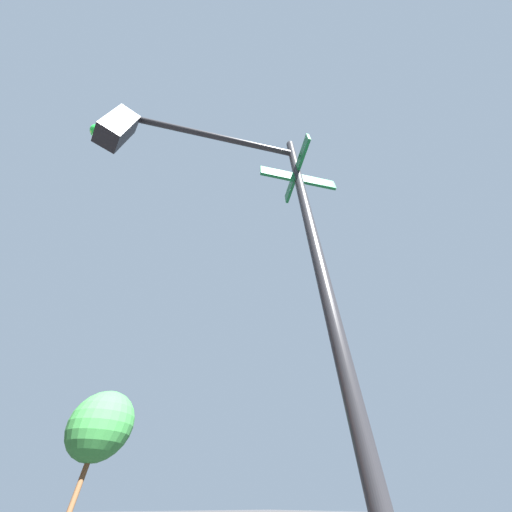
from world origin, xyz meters
TOP-DOWN VIEW (x-y plane):
  - traffic_signal_near at (-6.06, -5.60)m, footprint 1.69×3.05m
  - street_tree at (9.30, -8.00)m, footprint 3.08×3.08m

SIDE VIEW (x-z plane):
  - street_tree at x=9.30m, z-range 1.14..6.52m
  - traffic_signal_near at x=-6.06m, z-range 1.15..6.62m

